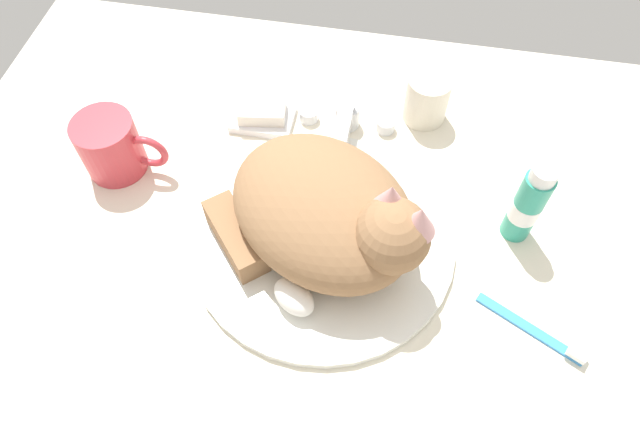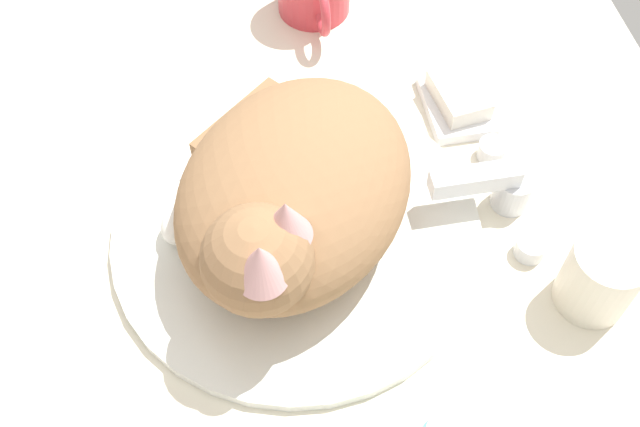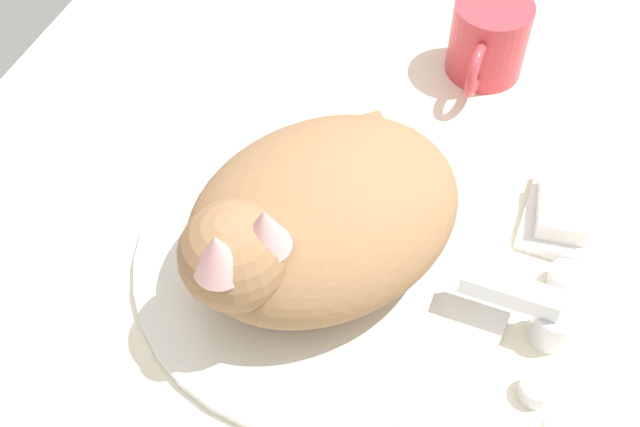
% 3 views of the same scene
% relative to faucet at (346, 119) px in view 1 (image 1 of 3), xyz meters
% --- Properties ---
extents(ground_plane, '(1.10, 0.83, 0.03)m').
position_rel_faucet_xyz_m(ground_plane, '(0.00, -0.19, -0.04)').
color(ground_plane, silver).
extents(sink_basin, '(0.34, 0.34, 0.01)m').
position_rel_faucet_xyz_m(sink_basin, '(0.00, -0.19, -0.02)').
color(sink_basin, silver).
rests_on(sink_basin, ground_plane).
extents(faucet, '(0.14, 0.10, 0.06)m').
position_rel_faucet_xyz_m(faucet, '(0.00, 0.00, 0.00)').
color(faucet, silver).
rests_on(faucet, ground_plane).
extents(cat, '(0.31, 0.29, 0.15)m').
position_rel_faucet_xyz_m(cat, '(0.01, -0.20, 0.05)').
color(cat, '#936B47').
rests_on(cat, sink_basin).
extents(coffee_mug, '(0.12, 0.08, 0.09)m').
position_rel_faucet_xyz_m(coffee_mug, '(-0.30, -0.12, 0.02)').
color(coffee_mug, '#C63842').
rests_on(coffee_mug, ground_plane).
extents(rinse_cup, '(0.06, 0.06, 0.07)m').
position_rel_faucet_xyz_m(rinse_cup, '(0.11, 0.05, 0.01)').
color(rinse_cup, silver).
rests_on(rinse_cup, ground_plane).
extents(soap_dish, '(0.09, 0.06, 0.01)m').
position_rel_faucet_xyz_m(soap_dish, '(-0.12, -0.00, -0.02)').
color(soap_dish, white).
rests_on(soap_dish, ground_plane).
extents(soap_bar, '(0.07, 0.05, 0.02)m').
position_rel_faucet_xyz_m(soap_bar, '(-0.12, -0.00, -0.00)').
color(soap_bar, white).
rests_on(soap_bar, soap_dish).
extents(toothpaste_bottle, '(0.04, 0.04, 0.13)m').
position_rel_faucet_xyz_m(toothpaste_bottle, '(0.24, -0.13, 0.04)').
color(toothpaste_bottle, teal).
rests_on(toothpaste_bottle, ground_plane).
extents(toothbrush, '(0.13, 0.07, 0.02)m').
position_rel_faucet_xyz_m(toothbrush, '(0.27, -0.27, -0.02)').
color(toothbrush, '#388CD8').
rests_on(toothbrush, ground_plane).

